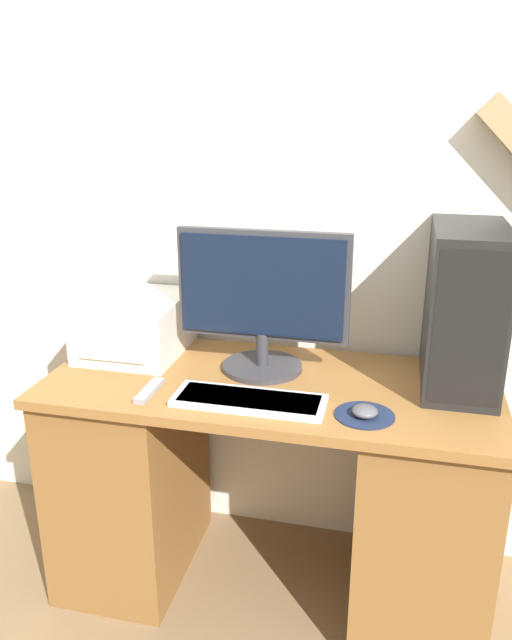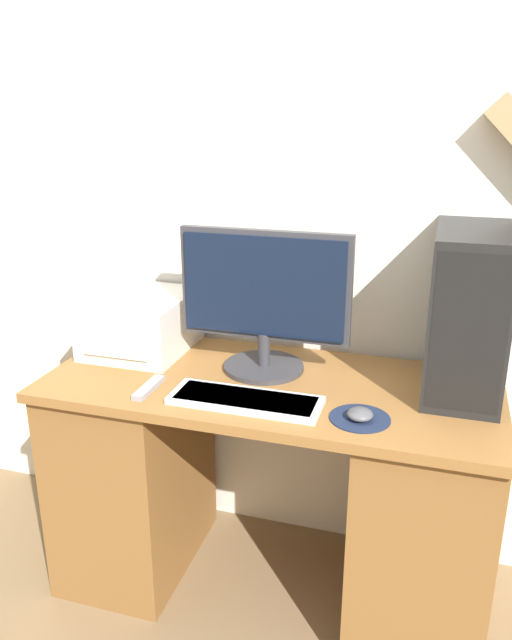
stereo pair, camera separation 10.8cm
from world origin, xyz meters
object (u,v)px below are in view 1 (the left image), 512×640
Objects in this scene: remote_control at (149,390)px; monitor at (263,297)px; printer at (135,325)px; mouse at (365,411)px; computer_tower at (464,306)px; keyboard at (249,400)px.

monitor is at bearing 41.63° from remote_control.
printer reaches higher than remote_control.
computer_tower reaches higher than mouse.
keyboard is 0.68m from computer_tower.
computer_tower is at bearing 0.23° from printer.
remote_control is (-0.62, 0.01, -0.01)m from mouse.
mouse is (0.32, -0.01, 0.01)m from keyboard.
monitor is 1.24× the size of keyboard.
computer_tower reaches higher than remote_control.
computer_tower is (0.25, 0.31, 0.22)m from mouse.
mouse is 0.15× the size of computer_tower.
mouse is at bearing -0.65° from remote_control.
remote_control is at bearing -161.04° from computer_tower.
monitor is 1.46× the size of printer.
printer is (-0.47, 0.29, 0.08)m from keyboard.
printer is (-0.79, 0.30, 0.07)m from mouse.
monitor is 0.48m from mouse.
remote_control is (0.17, -0.29, -0.09)m from printer.
mouse is (0.34, -0.26, -0.22)m from monitor.
computer_tower is 1.30× the size of printer.
monitor is 1.13× the size of computer_tower.
mouse is 0.62m from remote_control.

